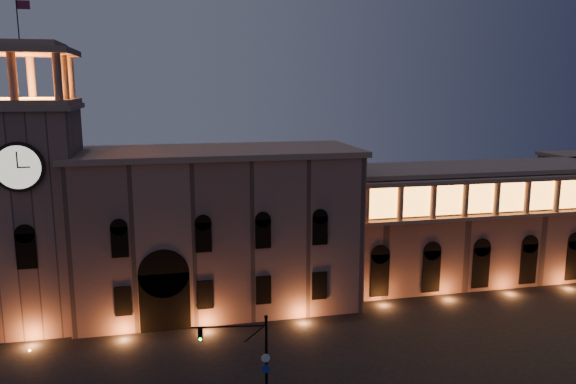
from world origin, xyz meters
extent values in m
cube|color=#7C5B51|center=(-2.00, 22.00, 8.50)|extent=(30.00, 12.00, 17.00)
cube|color=#8B6E60|center=(-2.00, 22.00, 17.30)|extent=(30.80, 12.80, 0.60)
cube|color=black|center=(-8.00, 16.60, 3.00)|extent=(5.00, 1.40, 6.00)
cylinder|color=black|center=(-8.00, 16.60, 6.00)|extent=(5.00, 1.40, 5.00)
cube|color=#FF9632|center=(-8.00, 16.40, 2.80)|extent=(4.20, 0.20, 5.00)
cube|color=#7C5B51|center=(-20.50, 21.00, 11.00)|extent=(9.00, 9.00, 22.00)
cube|color=#8B6E60|center=(-20.50, 21.00, 22.25)|extent=(9.80, 9.80, 0.50)
cylinder|color=black|center=(-20.50, 16.32, 17.00)|extent=(4.60, 0.35, 4.60)
cylinder|color=beige|center=(-20.50, 16.18, 17.00)|extent=(4.00, 0.12, 4.00)
cube|color=#8B6E60|center=(-20.50, 21.00, 22.75)|extent=(9.40, 9.40, 0.50)
cube|color=#FF9632|center=(-20.50, 21.00, 23.05)|extent=(6.80, 6.80, 0.15)
cylinder|color=#8B6E60|center=(-20.50, 17.20, 25.10)|extent=(0.76, 0.76, 4.20)
cylinder|color=#8B6E60|center=(-16.70, 17.20, 25.10)|extent=(0.76, 0.76, 4.20)
cylinder|color=#8B6E60|center=(-20.50, 24.80, 25.10)|extent=(0.76, 0.76, 4.20)
cylinder|color=#8B6E60|center=(-16.70, 24.80, 25.10)|extent=(0.76, 0.76, 4.20)
cylinder|color=#8B6E60|center=(-16.70, 21.00, 25.10)|extent=(0.76, 0.76, 4.20)
cube|color=#8B6E60|center=(-20.50, 21.00, 27.50)|extent=(9.80, 9.80, 0.60)
cube|color=#8B6E60|center=(-20.50, 21.00, 28.10)|extent=(7.50, 7.50, 0.60)
cylinder|color=black|center=(-20.50, 21.00, 30.40)|extent=(0.10, 0.10, 4.00)
plane|color=maroon|center=(-19.90, 21.00, 31.80)|extent=(1.20, 0.00, 1.20)
cube|color=brown|center=(32.00, 24.00, 7.00)|extent=(40.00, 10.00, 14.00)
cube|color=#8B6E60|center=(32.00, 24.00, 14.25)|extent=(40.60, 10.60, 0.50)
cube|color=#8B6E60|center=(32.00, 18.50, 9.30)|extent=(40.00, 1.20, 0.40)
cube|color=#8B6E60|center=(32.00, 18.50, 13.60)|extent=(40.00, 1.40, 0.50)
cube|color=#FF9632|center=(32.00, 19.05, 11.50)|extent=(38.00, 0.15, 3.60)
cylinder|color=#8B6E60|center=(14.00, 18.50, 11.50)|extent=(0.70, 0.70, 4.00)
cylinder|color=#8B6E60|center=(18.00, 18.50, 11.50)|extent=(0.70, 0.70, 4.00)
cylinder|color=#8B6E60|center=(22.00, 18.50, 11.50)|extent=(0.70, 0.70, 4.00)
cylinder|color=#8B6E60|center=(26.00, 18.50, 11.50)|extent=(0.70, 0.70, 4.00)
cylinder|color=#8B6E60|center=(30.00, 18.50, 11.50)|extent=(0.70, 0.70, 4.00)
cylinder|color=#8B6E60|center=(34.00, 18.50, 11.50)|extent=(0.70, 0.70, 4.00)
cylinder|color=#8B6E60|center=(38.00, 18.50, 11.50)|extent=(0.70, 0.70, 4.00)
cylinder|color=black|center=(-0.73, -0.52, 3.80)|extent=(0.22, 0.22, 7.61)
sphere|color=black|center=(-0.73, -0.52, 7.72)|extent=(0.30, 0.30, 0.30)
cylinder|color=black|center=(-3.41, -0.12, 7.06)|extent=(5.39, 0.93, 0.13)
cube|color=black|center=(-5.46, 0.18, 6.52)|extent=(0.37, 0.35, 0.92)
cylinder|color=#0CE53F|center=(-5.48, 0.01, 6.22)|extent=(0.21, 0.11, 0.20)
cylinder|color=silver|center=(-0.80, -0.67, 4.57)|extent=(0.65, 0.14, 0.65)
cylinder|color=navy|center=(-0.80, -0.67, 3.70)|extent=(0.65, 0.14, 0.65)
camera|label=1|loc=(-7.55, -38.37, 24.27)|focal=35.00mm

